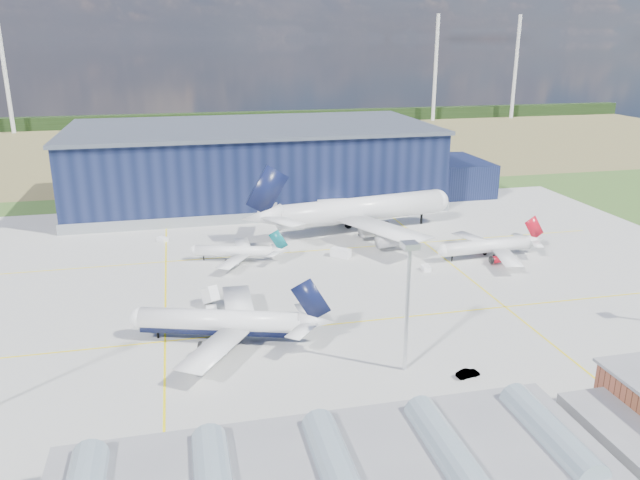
{
  "coord_description": "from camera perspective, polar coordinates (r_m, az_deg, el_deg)",
  "views": [
    {
      "loc": [
        -25.48,
        -118.96,
        53.98
      ],
      "look_at": [
        5.32,
        13.76,
        9.97
      ],
      "focal_mm": 35.0,
      "sensor_mm": 36.0,
      "label": 1
    }
  ],
  "objects": [
    {
      "name": "airstair",
      "position": [
        134.22,
        -10.0,
        -5.35
      ],
      "size": [
        3.66,
        5.46,
        3.25
      ],
      "primitive_type": "cube",
      "rotation": [
        0.0,
        0.0,
        0.35
      ],
      "color": "white",
      "rests_on": "ground"
    },
    {
      "name": "apron",
      "position": [
        142.1,
        -1.75,
        -4.42
      ],
      "size": [
        220.0,
        160.0,
        0.08
      ],
      "color": "#A2A19D",
      "rests_on": "ground"
    },
    {
      "name": "gse_van_b",
      "position": [
        161.6,
        1.91,
        -1.18
      ],
      "size": [
        5.39,
        5.09,
        2.34
      ],
      "primitive_type": "cube",
      "rotation": [
        0.0,
        0.0,
        0.86
      ],
      "color": "white",
      "rests_on": "ground"
    },
    {
      "name": "gse_cart_b",
      "position": [
        179.59,
        -14.21,
        0.06
      ],
      "size": [
        3.39,
        3.44,
        1.26
      ],
      "primitive_type": "cube",
      "rotation": [
        0.0,
        0.0,
        0.75
      ],
      "color": "white",
      "rests_on": "ground"
    },
    {
      "name": "airliner_widebody",
      "position": [
        180.59,
        3.86,
        3.97
      ],
      "size": [
        74.73,
        73.57,
        21.24
      ],
      "primitive_type": null,
      "rotation": [
        0.0,
        0.0,
        0.17
      ],
      "color": "white",
      "rests_on": "ground"
    },
    {
      "name": "car_b",
      "position": [
        109.42,
        13.36,
        -11.79
      ],
      "size": [
        4.28,
        2.15,
        1.35
      ],
      "primitive_type": "imported",
      "rotation": [
        0.0,
        0.0,
        1.76
      ],
      "color": "#99999E",
      "rests_on": "ground"
    },
    {
      "name": "hangar",
      "position": [
        219.75,
        -5.46,
        6.71
      ],
      "size": [
        145.0,
        62.0,
        26.1
      ],
      "color": "#101735",
      "rests_on": "ground"
    },
    {
      "name": "airliner_regional",
      "position": [
        159.0,
        -7.84,
        -0.52
      ],
      "size": [
        31.79,
        31.42,
        8.36
      ],
      "primitive_type": null,
      "rotation": [
        0.0,
        0.0,
        2.85
      ],
      "color": "white",
      "rests_on": "ground"
    },
    {
      "name": "treeline",
      "position": [
        422.7,
        -9.69,
        10.86
      ],
      "size": [
        600.0,
        8.0,
        8.0
      ],
      "primitive_type": "cube",
      "color": "black",
      "rests_on": "ground"
    },
    {
      "name": "gse_cart_a",
      "position": [
        154.58,
        9.66,
        -2.56
      ],
      "size": [
        2.12,
        3.0,
        1.24
      ],
      "primitive_type": "cube",
      "rotation": [
        0.0,
        0.0,
        -0.07
      ],
      "color": "white",
      "rests_on": "ground"
    },
    {
      "name": "airliner_red",
      "position": [
        165.07,
        15.04,
        0.02
      ],
      "size": [
        32.3,
        31.66,
        10.06
      ],
      "primitive_type": null,
      "rotation": [
        0.0,
        0.0,
        3.19
      ],
      "color": "white",
      "rests_on": "ground"
    },
    {
      "name": "farmland",
      "position": [
        344.18,
        -8.76,
        8.67
      ],
      "size": [
        600.0,
        220.0,
        0.01
      ],
      "primitive_type": "cube",
      "color": "olive",
      "rests_on": "ground"
    },
    {
      "name": "airliner_navy",
      "position": [
        117.24,
        -9.17,
        -6.33
      ],
      "size": [
        48.51,
        47.96,
        12.64
      ],
      "primitive_type": null,
      "rotation": [
        0.0,
        0.0,
        2.83
      ],
      "color": "white",
      "rests_on": "ground"
    },
    {
      "name": "ground",
      "position": [
        133.1,
        -0.9,
        -6.03
      ],
      "size": [
        600.0,
        600.0,
        0.0
      ],
      "primitive_type": "plane",
      "color": "#335821",
      "rests_on": "ground"
    },
    {
      "name": "light_mast_center",
      "position": [
        103.24,
        8.07,
        -4.21
      ],
      "size": [
        2.6,
        2.6,
        23.0
      ],
      "color": "silver",
      "rests_on": "ground"
    }
  ]
}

